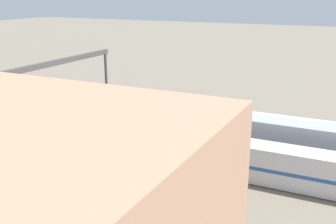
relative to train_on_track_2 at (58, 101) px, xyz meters
name	(u,v)px	position (x,y,z in m)	size (l,w,h in m)	color
ground_plane	(142,126)	(-15.42, 0.00, -2.02)	(400.00, 400.00, 0.00)	#756B5B
track_bed_0	(172,109)	(-15.42, -10.00, -1.96)	(140.00, 2.80, 0.12)	#4C443D
track_bed_1	(158,117)	(-15.42, -5.00, -1.96)	(140.00, 2.80, 0.12)	#3D3833
track_bed_2	(142,126)	(-15.42, 0.00, -1.96)	(140.00, 2.80, 0.12)	#4C443D
track_bed_3	(124,137)	(-15.42, 5.00, -1.96)	(140.00, 2.80, 0.12)	#4C443D
track_bed_4	(102,149)	(-15.42, 10.00, -1.96)	(140.00, 2.80, 0.12)	#3D3833
train_on_track_2	(58,101)	(0.00, 0.00, 0.00)	(95.60, 3.00, 3.80)	silver
train_on_track_4	(192,150)	(-27.37, 10.00, -0.01)	(95.60, 3.06, 3.80)	silver
train_on_track_3	(120,118)	(-14.91, 5.00, 0.60)	(119.80, 3.00, 5.00)	#A8AAB2
signal_gantry	(60,68)	(-1.07, 0.00, 5.40)	(0.70, 25.00, 8.80)	#4C4742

